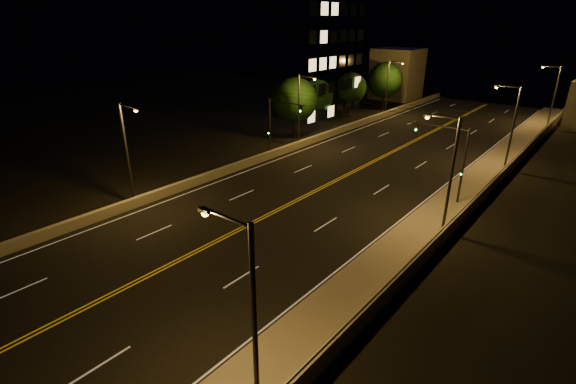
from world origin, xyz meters
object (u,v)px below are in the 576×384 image
Objects in this scene: streetlight_4 at (128,148)px; streetlight_5 at (301,106)px; traffic_signal_left at (276,122)px; streetlight_3 at (553,92)px; streetlight_6 at (389,84)px; streetlight_0 at (248,311)px; streetlight_1 at (448,167)px; building_tower at (273,22)px; streetlight_2 at (511,122)px; tree_3 at (385,80)px; tree_1 at (317,96)px; tree_2 at (351,88)px; tree_0 at (295,100)px; traffic_signal_right at (453,156)px.

streetlight_5 is at bearing 90.00° from streetlight_4.
streetlight_4 reaches higher than traffic_signal_left.
streetlight_6 is (-21.41, -7.52, 0.00)m from streetlight_3.
streetlight_0 is 22.99m from streetlight_4.
streetlight_3 is 22.69m from streetlight_6.
streetlight_1 is 1.00× the size of streetlight_6.
building_tower reaches higher than streetlight_6.
streetlight_2 is 1.08× the size of tree_3.
streetlight_3 reaches higher than tree_1.
streetlight_3 is at bearing 21.11° from tree_2.
tree_2 is (-5.21, -2.76, -0.79)m from streetlight_6.
streetlight_4 is 25.40m from tree_0.
streetlight_2 is at bearing 16.57° from streetlight_5.
streetlight_2 and streetlight_3 have the same top height.
building_tower is (-16.41, 18.50, 9.87)m from traffic_signal_left.
streetlight_1 reaches higher than traffic_signal_right.
streetlight_6 is 1.29× the size of tree_2.
streetlight_2 is at bearing -27.37° from tree_2.
streetlight_1 is 1.29× the size of traffic_signal_right.
streetlight_1 is at bearing 90.00° from streetlight_0.
traffic_signal_left is 32.38m from tree_3.
tree_3 reaches higher than traffic_signal_left.
streetlight_5 is at bearing -84.53° from tree_3.
traffic_signal_right is 36.07m from tree_2.
tree_2 is at bearing 130.38° from streetlight_1.
tree_0 is at bearing -39.47° from building_tower.
streetlight_4 is 1.00× the size of streetlight_5.
streetlight_1 is 1.09× the size of tree_0.
streetlight_1 is at bearing -57.54° from tree_3.
streetlight_2 is 24.70m from tree_0.
streetlight_0 is 37.64m from streetlight_5.
streetlight_6 reaches higher than tree_1.
streetlight_1 is 24.14m from streetlight_5.
streetlight_6 is 1.29× the size of traffic_signal_right.
streetlight_1 is 1.00× the size of streetlight_2.
tree_3 is at bearing 95.47° from streetlight_5.
streetlight_2 is 27.05m from streetlight_6.
streetlight_0 and streetlight_4 have the same top height.
tree_1 is (-26.95, 42.10, -0.93)m from streetlight_0.
streetlight_2 is at bearing 8.66° from tree_0.
streetlight_4 is 43.05m from tree_2.
tree_3 is (12.81, 13.67, -9.02)m from building_tower.
streetlight_6 is at bearing 90.00° from streetlight_4.
streetlight_5 is at bearing -39.86° from building_tower.
streetlight_1 is 41.10m from tree_2.
streetlight_1 and streetlight_6 have the same top height.
streetlight_3 is 1.33× the size of tree_1.
building_tower is 14.09m from tree_1.
streetlight_4 is 1.00× the size of streetlight_6.
traffic_signal_left is 9.31m from tree_0.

